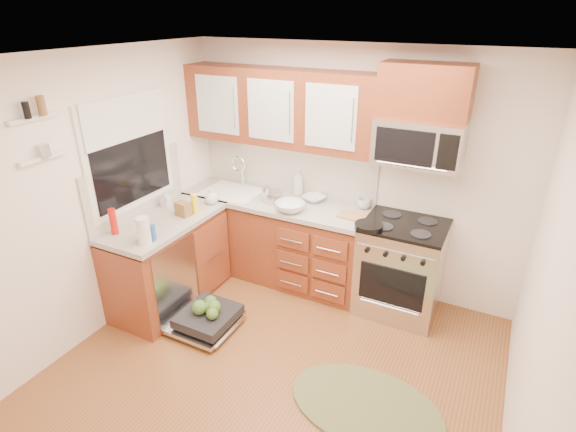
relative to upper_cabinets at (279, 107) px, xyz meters
The scene contains 37 objects.
floor 2.55m from the upper_cabinets, 65.28° to the right, with size 3.50×3.50×0.00m, color brown.
ceiling 1.84m from the upper_cabinets, 65.28° to the right, with size 3.50×3.50×0.00m, color white.
wall_back 0.97m from the upper_cabinets, 13.57° to the left, with size 3.50×0.04×2.50m, color white.
wall_left 1.98m from the upper_cabinets, 123.06° to the right, with size 0.04×3.50×2.50m, color white.
wall_right 3.00m from the upper_cabinets, 32.47° to the right, with size 0.04×3.50×2.50m, color white.
base_cabinet_back 1.46m from the upper_cabinets, 90.00° to the right, with size 2.05×0.60×0.85m, color maroon.
base_cabinet_left 1.93m from the upper_cabinets, 124.62° to the right, with size 0.60×1.25×0.85m, color maroon.
countertop_back 0.98m from the upper_cabinets, 90.00° to the right, with size 2.07×0.64×0.05m, color #A7A299.
countertop_left 1.60m from the upper_cabinets, 124.25° to the right, with size 0.64×1.27×0.05m, color #A7A299.
backsplash_back 0.68m from the upper_cabinets, 90.00° to the left, with size 2.05×0.02×0.57m, color beige.
backsplash_left 1.60m from the upper_cabinets, 133.89° to the right, with size 0.02×1.25×0.57m, color beige.
upper_cabinets is the anchor object (origin of this frame).
cabinet_over_mw 1.43m from the upper_cabinets, ahead, with size 0.76×0.35×0.47m, color maroon.
range 1.99m from the upper_cabinets, ahead, with size 0.76×0.64×0.95m, color silver, non-canonical shape.
microwave 1.42m from the upper_cabinets, ahead, with size 0.76×0.38×0.40m, color silver, non-canonical shape.
sink 1.21m from the upper_cabinets, 163.55° to the right, with size 0.62×0.50×0.26m, color white, non-canonical shape.
dishwasher 2.19m from the upper_cabinets, 96.04° to the right, with size 0.70×0.60×0.20m, color silver, non-canonical shape.
window 1.51m from the upper_cabinets, 133.21° to the right, with size 0.03×1.05×1.05m, color white, non-canonical shape.
window_blind 1.46m from the upper_cabinets, 132.50° to the right, with size 0.02×0.96×0.40m, color white.
shelf_upper 2.17m from the upper_cabinets, 117.33° to the right, with size 0.04×0.40×0.03m, color white.
shelf_lower 2.17m from the upper_cabinets, 117.33° to the right, with size 0.04×0.40×0.03m, color white.
rug 2.83m from the upper_cabinets, 44.21° to the right, with size 1.19×0.77×0.02m, color #61683B, non-canonical shape.
skillet 1.49m from the upper_cabinets, 19.35° to the right, with size 0.26×0.26×0.05m, color black.
stock_pot 0.91m from the upper_cabinets, 81.81° to the right, with size 0.20×0.20×0.12m, color silver.
cutting_board 1.32m from the upper_cabinets, 10.61° to the right, with size 0.29×0.19×0.02m, color tan.
canister 0.90m from the upper_cabinets, 105.98° to the right, with size 0.10×0.10×0.16m, color silver.
paper_towel_roll 1.79m from the upper_cabinets, 109.31° to the right, with size 0.11×0.11×0.24m, color white.
mustard_bottle 1.28m from the upper_cabinets, 123.37° to the right, with size 0.06×0.06×0.20m, color yellow.
red_bottle 1.92m from the upper_cabinets, 121.08° to the right, with size 0.07×0.07×0.24m, color red.
wooden_box 1.39m from the upper_cabinets, 123.85° to the right, with size 0.14×0.10×0.14m, color brown.
blue_carton 1.76m from the upper_cabinets, 110.05° to the right, with size 0.09×0.06×0.15m, color #2253A2.
bowl_a 1.00m from the upper_cabinets, ahead, with size 0.23×0.23×0.06m, color #999999.
bowl_b 1.00m from the upper_cabinets, 48.79° to the right, with size 0.30×0.30×0.09m, color #999999.
cup 1.29m from the upper_cabinets, ahead, with size 0.13×0.13×0.10m, color #999999.
soap_bottle_a 0.83m from the upper_cabinets, 31.39° to the left, with size 0.11×0.11×0.29m, color #999999.
soap_bottle_b 1.48m from the upper_cabinets, 138.23° to the right, with size 0.08×0.08×0.18m, color #999999.
soap_bottle_c 1.14m from the upper_cabinets, 135.00° to the right, with size 0.14×0.14×0.18m, color #999999.
Camera 1 is at (1.41, -2.41, 2.78)m, focal length 28.00 mm.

